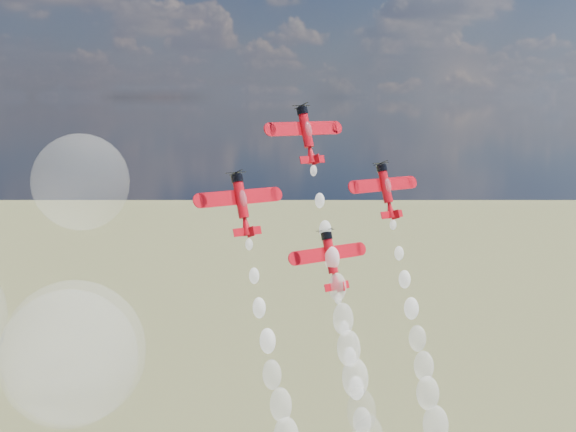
{
  "coord_description": "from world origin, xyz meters",
  "views": [
    {
      "loc": [
        -69.6,
        -76.9,
        126.87
      ],
      "look_at": [
        3.39,
        21.7,
        108.7
      ],
      "focal_mm": 50.0,
      "sensor_mm": 36.0,
      "label": 1
    }
  ],
  "objects_px": {
    "plane_lead": "(307,133)",
    "plane_left": "(242,203)",
    "plane_right": "(386,189)",
    "plane_slot": "(331,259)"
  },
  "relations": [
    {
      "from": "plane_lead",
      "to": "plane_left",
      "type": "xyz_separation_m",
      "value": [
        -14.63,
        -3.18,
        -9.73
      ]
    },
    {
      "from": "plane_right",
      "to": "plane_left",
      "type": "bearing_deg",
      "value": 180.0
    },
    {
      "from": "plane_left",
      "to": "plane_slot",
      "type": "bearing_deg",
      "value": -12.26
    },
    {
      "from": "plane_left",
      "to": "plane_right",
      "type": "relative_size",
      "value": 1.0
    },
    {
      "from": "plane_lead",
      "to": "plane_slot",
      "type": "height_order",
      "value": "plane_lead"
    },
    {
      "from": "plane_left",
      "to": "plane_slot",
      "type": "relative_size",
      "value": 1.0
    },
    {
      "from": "plane_left",
      "to": "plane_lead",
      "type": "bearing_deg",
      "value": 12.26
    },
    {
      "from": "plane_left",
      "to": "plane_slot",
      "type": "xyz_separation_m",
      "value": [
        14.63,
        -3.18,
        -9.73
      ]
    },
    {
      "from": "plane_right",
      "to": "plane_slot",
      "type": "bearing_deg",
      "value": -167.74
    },
    {
      "from": "plane_lead",
      "to": "plane_right",
      "type": "xyz_separation_m",
      "value": [
        14.63,
        -3.18,
        -9.73
      ]
    }
  ]
}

